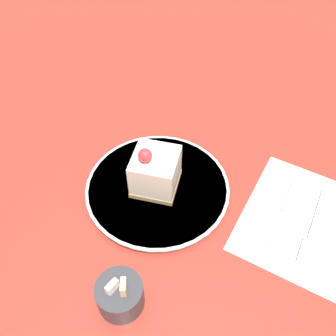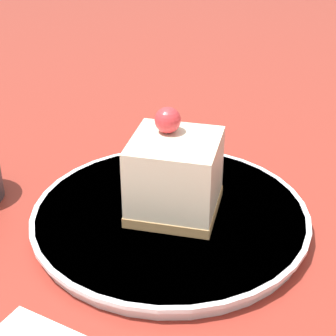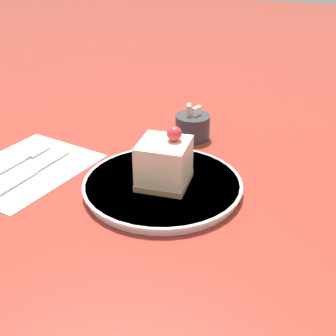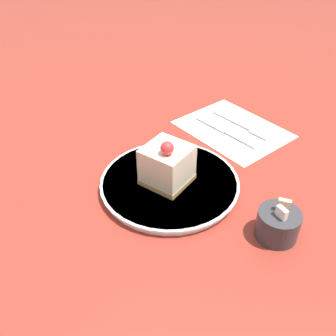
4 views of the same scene
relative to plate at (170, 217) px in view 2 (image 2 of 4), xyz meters
name	(u,v)px [view 2 (image 2 of 4)]	position (x,y,z in m)	size (l,w,h in m)	color
ground_plane	(215,217)	(0.02, -0.04, -0.01)	(4.00, 4.00, 0.00)	maroon
plate	(170,217)	(0.00, 0.00, 0.00)	(0.26, 0.26, 0.02)	white
cake_slice	(175,175)	(0.00, 0.00, 0.04)	(0.08, 0.08, 0.10)	#AD8451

